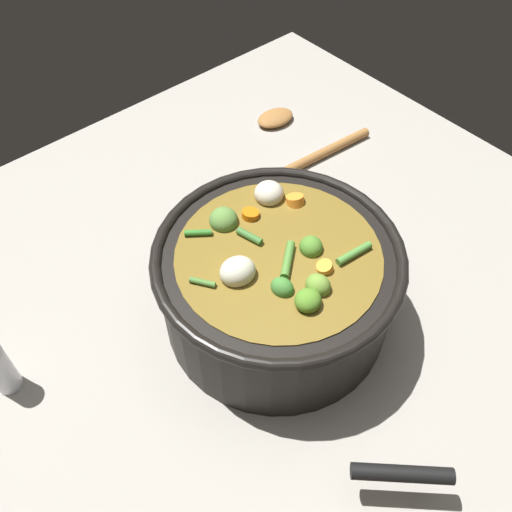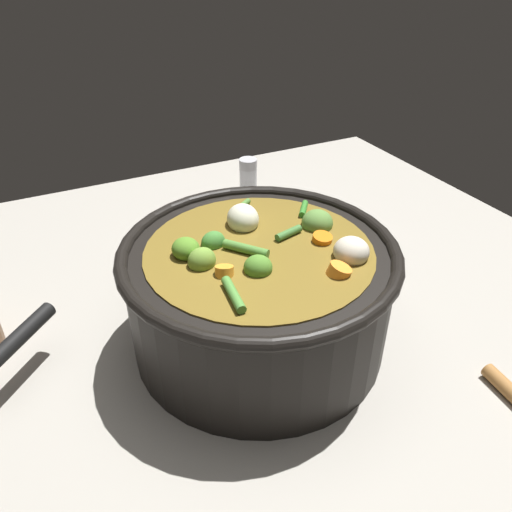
% 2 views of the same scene
% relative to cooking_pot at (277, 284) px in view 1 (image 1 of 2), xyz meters
% --- Properties ---
extents(ground_plane, '(1.10, 1.10, 0.00)m').
position_rel_cooking_pot_xyz_m(ground_plane, '(0.00, -0.00, -0.07)').
color(ground_plane, '#9E998E').
extents(cooking_pot, '(0.32, 0.32, 0.16)m').
position_rel_cooking_pot_xyz_m(cooking_pot, '(0.00, 0.00, 0.00)').
color(cooking_pot, black).
rests_on(cooking_pot, ground_plane).
extents(wooden_spoon, '(0.23, 0.18, 0.02)m').
position_rel_cooking_pot_xyz_m(wooden_spoon, '(0.29, 0.26, -0.06)').
color(wooden_spoon, '#9E6935').
rests_on(wooden_spoon, ground_plane).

